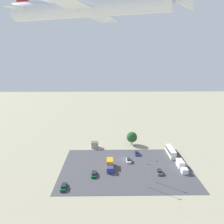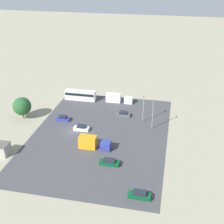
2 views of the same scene
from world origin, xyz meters
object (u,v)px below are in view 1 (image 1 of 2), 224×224
at_px(airplane, 92,6).
at_px(parked_truck_1, 181,166).
at_px(shed_building, 95,145).
at_px(parked_car_3, 64,187).
at_px(parked_car_2, 94,174).
at_px(parked_truck_0, 110,165).
at_px(bus, 171,151).
at_px(parked_car_1, 137,153).
at_px(parked_car_0, 159,172).
at_px(parked_car_4, 129,160).

bearing_deg(airplane, parked_truck_1, 151.76).
relative_size(shed_building, parked_car_3, 0.76).
bearing_deg(parked_car_2, parked_truck_1, -172.10).
bearing_deg(parked_truck_0, parked_truck_1, 178.35).
bearing_deg(shed_building, bus, 165.69).
height_order(parked_car_1, parked_truck_0, parked_truck_0).
relative_size(parked_car_2, parked_truck_0, 0.58).
xyz_separation_m(parked_car_0, parked_car_4, (11.02, -10.07, 0.02)).
xyz_separation_m(bus, parked_truck_1, (-0.82, 12.91, -0.51)).
xyz_separation_m(bus, airplane, (32.17, 42.70, 52.65)).
bearing_deg(parked_truck_1, parked_car_3, 16.50).
bearing_deg(parked_car_0, parked_truck_1, 20.28).
bearing_deg(parked_truck_0, shed_building, -70.63).
distance_m(parked_truck_0, airplane, 61.34).
height_order(parked_car_3, airplane, airplane).
bearing_deg(parked_truck_1, shed_building, -31.08).
bearing_deg(parked_truck_0, parked_car_2, 43.01).
bearing_deg(bus, parked_car_1, -2.35).
xyz_separation_m(shed_building, bus, (-35.70, 9.10, 0.38)).
bearing_deg(parked_truck_1, parked_car_2, 7.90).
xyz_separation_m(parked_truck_1, airplane, (32.99, 29.79, 53.16)).
bearing_deg(parked_truck_0, parked_car_0, 166.80).
distance_m(parked_truck_1, airplane, 69.30).
xyz_separation_m(parked_car_2, airplane, (-2.23, 24.91, 53.84)).
bearing_deg(shed_building, parked_car_2, 92.78).
distance_m(shed_building, parked_car_0, 36.99).
relative_size(parked_car_2, parked_truck_1, 0.53).
relative_size(parked_car_0, parked_truck_0, 0.52).
relative_size(parked_truck_1, airplane, 0.23).
distance_m(shed_building, airplane, 74.22).
relative_size(parked_car_0, parked_car_4, 1.00).
relative_size(parked_car_0, parked_truck_1, 0.49).
bearing_deg(shed_building, parked_car_3, 76.44).
height_order(shed_building, parked_car_3, shed_building).
distance_m(parked_car_0, airplane, 64.12).
bearing_deg(parked_truck_0, airplane, 82.73).
height_order(parked_car_4, parked_truck_0, parked_truck_0).
bearing_deg(parked_car_3, bus, -149.31).
bearing_deg(parked_truck_0, bus, -156.87).
distance_m(bus, parked_car_3, 51.44).
xyz_separation_m(parked_car_0, parked_truck_0, (19.18, -4.50, 0.81)).
relative_size(shed_building, airplane, 0.09).
relative_size(parked_car_1, parked_car_3, 0.85).
relative_size(parked_car_0, parked_car_3, 0.93).
distance_m(parked_car_0, parked_truck_1, 10.58).
height_order(parked_car_0, parked_truck_1, parked_truck_1).
distance_m(parked_car_0, parked_car_2, 25.34).
xyz_separation_m(parked_car_2, parked_car_3, (9.83, 8.46, 0.06)).
height_order(parked_car_1, airplane, airplane).
xyz_separation_m(parked_car_0, parked_car_2, (25.31, 1.23, -0.02)).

